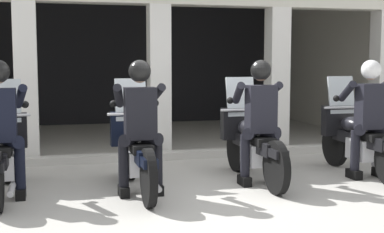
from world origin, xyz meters
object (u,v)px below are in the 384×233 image
at_px(police_officer_center_left, 140,116).
at_px(police_officer_center_right, 260,111).
at_px(motorcycle_far_left, 3,152).
at_px(police_officer_far_right, 369,109).
at_px(motorcycle_center_left, 137,149).
at_px(motorcycle_far_right, 357,138).
at_px(police_officer_far_left, 0,118).
at_px(motorcycle_center_right, 252,142).

height_order(police_officer_center_left, police_officer_center_right, same).
distance_m(motorcycle_far_left, police_officer_far_right, 4.70).
relative_size(motorcycle_far_left, motorcycle_center_left, 1.00).
bearing_deg(motorcycle_far_left, police_officer_center_right, -12.18).
height_order(motorcycle_center_left, police_officer_center_right, police_officer_center_right).
height_order(motorcycle_far_left, motorcycle_center_left, same).
height_order(police_officer_center_left, motorcycle_far_right, police_officer_center_left).
bearing_deg(motorcycle_center_left, motorcycle_far_left, 168.72).
relative_size(police_officer_far_left, police_officer_far_right, 1.00).
xyz_separation_m(motorcycle_center_left, police_officer_far_right, (3.11, -0.12, 0.44)).
xyz_separation_m(motorcycle_center_right, motorcycle_far_right, (1.56, -0.00, 0.00)).
distance_m(police_officer_far_left, police_officer_center_left, 1.57).
bearing_deg(motorcycle_center_left, police_officer_center_right, -8.58).
distance_m(motorcycle_center_right, police_officer_center_right, 0.52).
xyz_separation_m(motorcycle_far_left, motorcycle_center_right, (3.11, -0.03, 0.00)).
distance_m(police_officer_center_left, police_officer_center_right, 1.56).
height_order(motorcycle_far_left, motorcycle_center_right, same).
bearing_deg(motorcycle_far_left, police_officer_far_left, -96.74).
bearing_deg(police_officer_center_right, police_officer_far_left, 174.69).
bearing_deg(police_officer_far_right, motorcycle_center_left, 168.69).
xyz_separation_m(police_officer_center_right, police_officer_far_right, (1.56, -0.00, 0.00)).
height_order(police_officer_far_left, police_officer_center_right, same).
height_order(police_officer_center_left, motorcycle_center_right, police_officer_center_left).
height_order(motorcycle_center_right, motorcycle_far_right, same).
relative_size(police_officer_far_left, police_officer_center_left, 1.00).
distance_m(motorcycle_center_left, police_officer_far_right, 3.14).
distance_m(motorcycle_center_left, police_officer_center_right, 1.62).
xyz_separation_m(motorcycle_far_left, police_officer_far_left, (-0.00, -0.28, 0.44)).
distance_m(motorcycle_center_right, motorcycle_far_right, 1.56).
relative_size(police_officer_far_left, motorcycle_center_right, 0.78).
relative_size(motorcycle_far_left, police_officer_far_right, 1.29).
bearing_deg(police_officer_far_left, motorcycle_far_right, -3.38).
relative_size(police_officer_far_left, motorcycle_far_right, 0.78).
xyz_separation_m(police_officer_far_left, police_officer_center_left, (1.56, -0.19, 0.00)).
xyz_separation_m(motorcycle_center_left, police_officer_center_right, (1.55, -0.12, 0.44)).
height_order(motorcycle_far_left, police_officer_far_left, police_officer_far_left).
height_order(motorcycle_center_left, police_officer_center_left, police_officer_center_left).
bearing_deg(police_officer_center_left, police_officer_far_right, -1.26).
bearing_deg(police_officer_far_right, police_officer_center_left, 173.91).
bearing_deg(motorcycle_center_left, police_officer_far_left, 179.12).
bearing_deg(police_officer_far_right, police_officer_center_right, 170.78).
distance_m(police_officer_far_left, motorcycle_center_left, 1.62).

